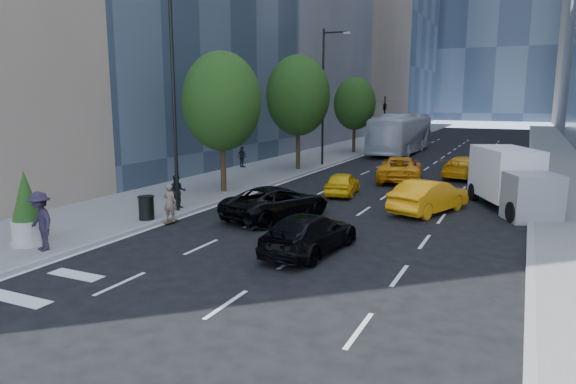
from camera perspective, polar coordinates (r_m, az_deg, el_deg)
The scene contains 23 objects.
ground at distance 17.14m, azimuth -2.64°, elevation -7.12°, with size 160.00×160.00×0.00m, color black.
sidewalk_left at distance 47.74m, azimuth 4.49°, elevation 4.27°, with size 6.00×120.00×0.15m, color slate.
sidewalk_right at distance 44.83m, azimuth 27.90°, elevation 2.69°, with size 4.00×120.00×0.15m, color slate.
lamp_near at distance 23.14m, azimuth -12.29°, elevation 11.79°, with size 2.13×0.22×10.00m.
lamp_far at distance 39.05m, azimuth 4.16°, elevation 11.34°, with size 2.13×0.22×10.00m.
tree_near at distance 27.75m, azimuth -7.37°, elevation 9.93°, with size 4.20×4.20×7.46m.
tree_mid at distance 36.60m, azimuth 1.14°, elevation 10.65°, with size 4.50×4.50×7.99m.
tree_far at distance 48.78m, azimuth 7.42°, elevation 9.70°, with size 3.90×3.90×6.92m.
traffic_signal at distance 56.25m, azimuth 10.71°, elevation 9.29°, with size 2.48×0.53×5.20m.
skateboarder at distance 21.78m, azimuth -12.98°, elevation -1.44°, with size 0.58×0.38×1.58m, color #7B634D.
black_sedan_lincoln at distance 22.16m, azimuth -1.25°, elevation -1.16°, with size 2.37×5.14×1.43m, color black.
black_sedan_mercedes at distance 17.34m, azimuth 2.41°, elevation -4.62°, with size 1.87×4.61×1.34m, color black.
taxi_a at distance 27.81m, azimuth 6.07°, elevation 0.97°, with size 1.48×3.68×1.25m, color yellow.
taxi_b at distance 24.19m, azimuth 15.41°, elevation -0.45°, with size 1.61×4.61×1.52m, color orange.
taxi_c at distance 33.02m, azimuth 12.34°, elevation 2.54°, with size 2.57×5.58×1.55m, color orange.
taxi_d at distance 35.42m, azimuth 19.28°, elevation 2.62°, with size 2.02×4.96×1.44m, color #FFA70D.
city_bus at distance 49.80m, azimuth 12.47°, elevation 6.36°, with size 3.11×13.30×3.71m, color white.
box_truck at distance 25.99m, azimuth 23.58°, elevation 1.29°, with size 4.33×6.23×2.82m.
pedestrian_a at distance 24.12m, azimuth -12.17°, elevation 0.06°, with size 0.75×0.59×1.55m, color black.
pedestrian_b at distance 37.73m, azimuth -5.11°, elevation 3.92°, with size 0.91×0.38×1.55m, color black.
pedestrian_c at distance 18.87m, azimuth -25.80°, elevation -2.94°, with size 1.28×0.74×1.99m, color #281F2F.
trash_can at distance 22.22m, azimuth -15.46°, elevation -1.75°, with size 0.63×0.63×0.95m, color black.
planter_shrub at distance 19.81m, azimuth -27.05°, elevation -1.74°, with size 1.08×1.08×2.59m.
Camera 1 is at (7.61, -14.47, 5.16)m, focal length 32.00 mm.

